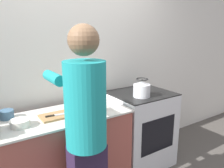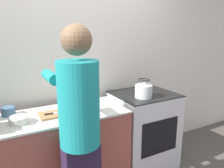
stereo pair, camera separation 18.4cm
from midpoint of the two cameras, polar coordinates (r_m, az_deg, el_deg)
The scene contains 9 objects.
wall_back at distance 2.55m, azimuth -12.63°, elevation 5.11°, with size 8.00×0.05×2.60m.
counter at distance 2.35m, azimuth -16.46°, elevation -18.28°, with size 1.45×0.58×0.89m.
oven at distance 2.82m, azimuth 5.44°, elevation -11.46°, with size 0.72×0.64×0.94m.
person at distance 1.74m, azimuth -10.02°, elevation -11.10°, with size 0.36×0.60×1.72m.
cutting_board at distance 2.14m, azimuth -16.20°, elevation -7.90°, with size 0.34×0.20×0.02m.
knife at distance 2.12m, azimuth -16.75°, elevation -7.79°, with size 0.22×0.06×0.01m.
kettle at distance 2.48m, azimuth 5.68°, elevation -1.35°, with size 0.19×0.19×0.21m.
bowl_prep at distance 2.25m, azimuth -28.01°, elevation -7.09°, with size 0.13×0.13×0.08m.
bowl_mixing at distance 2.03m, azimuth -25.37°, elevation -9.30°, with size 0.16×0.16×0.06m.
Camera 1 is at (-0.98, -1.61, 1.67)m, focal length 35.00 mm.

